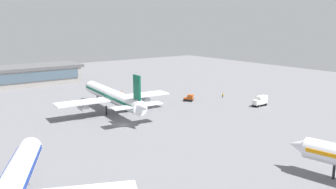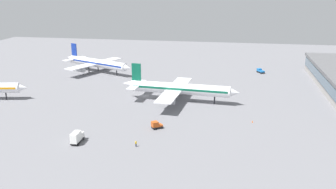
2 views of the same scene
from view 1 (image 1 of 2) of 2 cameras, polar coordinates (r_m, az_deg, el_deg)
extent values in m
plane|color=slate|center=(93.97, -7.48, -4.96)|extent=(288.00, 288.00, 0.00)
cone|color=white|center=(69.17, -21.54, -7.81)|extent=(5.00, 5.10, 3.72)
cylinder|color=black|center=(64.39, -22.22, -12.52)|extent=(0.47, 0.47, 2.74)
cone|color=white|center=(68.99, 20.86, -7.90)|extent=(4.30, 4.45, 3.63)
cylinder|color=black|center=(68.30, 25.69, -11.44)|extent=(0.46, 0.46, 2.68)
cylinder|color=white|center=(106.77, -9.19, -0.25)|extent=(6.98, 37.48, 4.10)
cone|color=white|center=(125.00, -12.75, 1.37)|extent=(4.20, 4.39, 3.90)
cone|color=white|center=(89.09, -4.19, -2.13)|extent=(3.67, 5.36, 3.28)
cube|color=#0C593F|center=(106.70, -9.19, -0.09)|extent=(6.94, 36.00, 0.74)
cube|color=white|center=(105.17, -8.78, -0.65)|extent=(35.77, 8.69, 0.37)
cylinder|color=#A5A8AD|center=(102.12, -13.87, -2.06)|extent=(2.62, 5.01, 2.26)
cylinder|color=#A5A8AD|center=(109.66, -4.00, -0.79)|extent=(2.62, 5.01, 2.26)
cube|color=white|center=(91.81, -5.09, -1.85)|extent=(14.38, 4.43, 0.30)
cube|color=#0C593F|center=(90.77, -5.15, 1.17)|extent=(0.72, 3.60, 6.56)
cylinder|color=black|center=(119.38, -11.58, -0.77)|extent=(0.49, 0.49, 2.87)
cylinder|color=black|center=(103.66, -10.15, -2.62)|extent=(0.49, 0.49, 2.87)
cylinder|color=black|center=(106.18, -6.87, -2.18)|extent=(0.49, 0.49, 2.87)
cube|color=black|center=(120.75, 3.41, -0.84)|extent=(3.39, 3.71, 0.30)
cube|color=#BF4C19|center=(120.37, 3.74, -0.42)|extent=(2.59, 2.56, 1.60)
cube|color=#3F596B|center=(120.11, 4.11, -0.29)|extent=(1.35, 0.98, 0.90)
cube|color=#BF4C19|center=(120.90, 3.00, -0.62)|extent=(2.36, 2.24, 0.50)
cylinder|color=black|center=(121.40, 4.04, -0.85)|extent=(0.70, 0.83, 0.80)
cylinder|color=black|center=(119.61, 3.81, -1.04)|extent=(0.70, 0.83, 0.80)
cylinder|color=black|center=(121.97, 3.02, -0.78)|extent=(0.70, 0.83, 0.80)
cylinder|color=black|center=(120.18, 2.78, -0.96)|extent=(0.70, 0.83, 0.80)
cube|color=black|center=(117.37, 14.91, -1.59)|extent=(5.61, 1.94, 0.30)
cube|color=white|center=(115.70, 14.35, -1.27)|extent=(1.81, 1.91, 1.60)
cube|color=#3F596B|center=(115.01, 14.11, -1.17)|extent=(0.09, 1.60, 0.90)
cube|color=white|center=(117.75, 15.22, -0.84)|extent=(3.81, 1.93, 2.60)
cylinder|color=black|center=(115.33, 14.67, -1.89)|extent=(0.80, 0.31, 0.80)
cylinder|color=black|center=(116.48, 13.94, -1.72)|extent=(0.80, 0.31, 0.80)
cylinder|color=black|center=(118.36, 15.86, -1.61)|extent=(0.80, 0.31, 0.80)
cylinder|color=black|center=(119.48, 15.14, -1.44)|extent=(0.80, 0.31, 0.80)
cylinder|color=#1E2338|center=(128.00, 9.04, -0.30)|extent=(0.43, 0.43, 0.85)
cylinder|color=yellow|center=(127.85, 9.05, 0.02)|extent=(0.52, 0.52, 0.60)
sphere|color=tan|center=(127.77, 9.05, 0.20)|extent=(0.22, 0.22, 0.22)
cylinder|color=yellow|center=(127.92, 9.15, 0.02)|extent=(0.10, 0.10, 0.54)
cylinder|color=yellow|center=(127.78, 8.94, 0.02)|extent=(0.10, 0.10, 0.54)
cone|color=#EA590C|center=(138.34, -7.61, 0.60)|extent=(0.44, 0.44, 0.60)
camera|label=2|loc=(213.32, 22.31, 15.18)|focal=40.39mm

